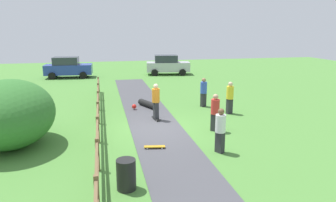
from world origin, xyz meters
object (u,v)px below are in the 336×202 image
skateboard_loose (155,147)px  parked_car_blue (68,67)px  bush_large (9,114)px  skater_riding (156,100)px  bystander_white (220,129)px  bystander_yellow (230,96)px  bystander_red (215,111)px  bystander_blue (204,91)px  skater_fallen (147,104)px  parked_car_silver (168,65)px  trash_bin (126,174)px

skateboard_loose → parked_car_blue: bearing=104.5°
bush_large → skater_riding: bush_large is taller
skater_riding → bystander_white: 4.82m
bush_large → bystander_yellow: (10.17, 2.60, -0.35)m
bystander_red → bystander_blue: bearing=77.9°
skateboard_loose → bystander_red: (2.98, 1.50, 0.85)m
skater_riding → skateboard_loose: (-0.71, -3.71, -0.96)m
bystander_red → bystander_white: bystander_red is taller
skater_fallen → bystander_red: bearing=-63.7°
bystander_white → skateboard_loose: bearing=159.8°
bystander_white → bystander_red: bearing=73.8°
skateboard_loose → bystander_blue: size_ratio=0.48×
parked_car_silver → bystander_blue: bearing=-92.9°
trash_bin → bystander_blue: size_ratio=0.53×
bystander_white → parked_car_silver: bearing=83.4°
skateboard_loose → bystander_yellow: (4.79, 4.07, 0.87)m
bush_large → trash_bin: bush_large is taller
bystander_yellow → skater_riding: bearing=-174.9°
bystander_yellow → parked_car_silver: 14.76m
bystander_red → bystander_white: bearing=-106.2°
skateboard_loose → trash_bin: bearing=-114.9°
parked_car_blue → skater_fallen: bearing=-66.4°
trash_bin → bystander_blue: 10.12m
trash_bin → bystander_yellow: (6.09, 6.88, 0.51)m
bystander_yellow → parked_car_blue: (-9.64, 14.75, -0.00)m
bush_large → bystander_white: size_ratio=2.38×
bystander_white → bystander_blue: (1.61, 6.69, 0.01)m
bystander_red → skater_riding: bearing=135.8°
bystander_yellow → parked_car_silver: bearing=90.9°
skater_fallen → bystander_yellow: (4.16, -2.19, 0.76)m
parked_car_silver → parked_car_blue: size_ratio=1.03×
skateboard_loose → bystander_white: size_ratio=0.49×
bystander_blue → bystander_yellow: (0.87, -1.77, 0.03)m
bystander_blue → trash_bin: bearing=-121.1°
parked_car_silver → bush_large: bearing=-119.8°
skateboard_loose → parked_car_silver: 19.39m
skater_riding → parked_car_silver: bearing=75.7°
bystander_red → parked_car_silver: 17.40m
skater_riding → bystander_red: size_ratio=1.08×
skater_fallen → parked_car_silver: bearing=72.6°
bystander_red → bystander_yellow: (1.81, 2.57, 0.03)m
trash_bin → parked_car_blue: parked_car_blue is taller
trash_bin → skater_riding: 6.85m
bystander_white → parked_car_blue: (-7.15, 19.67, 0.03)m
bush_large → bystander_blue: 10.28m
skateboard_loose → parked_car_silver: bearing=76.4°
parked_car_silver → bystander_yellow: bearing=-89.1°
bush_large → bystander_yellow: 10.50m
skateboard_loose → bystander_yellow: bearing=40.4°
trash_bin → parked_car_silver: 22.43m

